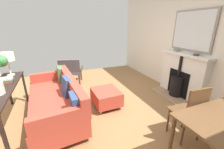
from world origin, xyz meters
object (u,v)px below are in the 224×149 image
at_px(mantel_bowl_near, 175,50).
at_px(table_lamp_near_end, 7,58).
at_px(fireplace, 181,78).
at_px(sofa, 57,100).
at_px(mantel_bowl_far, 196,55).
at_px(armchair_accent, 71,70).
at_px(ottoman, 106,96).
at_px(book_stack, 5,80).
at_px(dining_chair_near_fireplace, 191,110).
at_px(console_table, 3,92).

height_order(mantel_bowl_near, table_lamp_near_end, table_lamp_near_end).
bearing_deg(fireplace, sofa, -5.90).
bearing_deg(mantel_bowl_near, fireplace, 86.78).
relative_size(mantel_bowl_far, armchair_accent, 0.16).
bearing_deg(sofa, armchair_accent, -106.81).
bearing_deg(armchair_accent, mantel_bowl_far, 139.05).
distance_m(sofa, table_lamp_near_end, 1.30).
distance_m(fireplace, sofa, 2.93).
height_order(mantel_bowl_far, ottoman, mantel_bowl_far).
relative_size(book_stack, dining_chair_near_fireplace, 0.28).
height_order(sofa, ottoman, sofa).
xyz_separation_m(armchair_accent, console_table, (1.28, 1.56, 0.20)).
xyz_separation_m(mantel_bowl_near, mantel_bowl_far, (0.00, 0.60, -0.01)).
distance_m(fireplace, ottoman, 1.94).
height_order(fireplace, armchair_accent, fireplace).
xyz_separation_m(book_stack, dining_chair_near_fireplace, (-2.63, 1.71, -0.25)).
height_order(fireplace, mantel_bowl_far, mantel_bowl_far).
bearing_deg(console_table, book_stack, -90.35).
height_order(fireplace, mantel_bowl_near, mantel_bowl_near).
relative_size(mantel_bowl_near, book_stack, 0.51).
bearing_deg(mantel_bowl_far, armchair_accent, -40.95).
xyz_separation_m(console_table, table_lamp_near_end, (-0.00, -0.66, 0.46)).
xyz_separation_m(mantel_bowl_far, armchair_accent, (2.46, -2.13, -0.66)).
bearing_deg(mantel_bowl_far, sofa, -11.22).
bearing_deg(dining_chair_near_fireplace, mantel_bowl_far, -140.90).
bearing_deg(book_stack, dining_chair_near_fireplace, 146.94).
bearing_deg(book_stack, ottoman, 171.07).
height_order(sofa, table_lamp_near_end, table_lamp_near_end).
bearing_deg(ottoman, mantel_bowl_far, 164.69).
bearing_deg(armchair_accent, console_table, 50.57).
bearing_deg(fireplace, ottoman, -7.36).
relative_size(mantel_bowl_far, sofa, 0.06).
distance_m(fireplace, armchair_accent, 3.07).
relative_size(armchair_accent, table_lamp_near_end, 1.72).
distance_m(ottoman, table_lamp_near_end, 2.15).
xyz_separation_m(sofa, console_table, (0.81, 0.01, 0.32)).
bearing_deg(book_stack, mantel_bowl_far, 167.76).
bearing_deg(mantel_bowl_near, sofa, 0.31).
bearing_deg(mantel_bowl_far, ottoman, -15.31).
distance_m(mantel_bowl_near, console_table, 3.77).
bearing_deg(console_table, table_lamp_near_end, -90.00).
xyz_separation_m(mantel_bowl_far, ottoman, (1.92, -0.53, -0.88)).
distance_m(armchair_accent, dining_chair_near_fireplace, 3.32).
bearing_deg(book_stack, armchair_accent, -134.12).
xyz_separation_m(console_table, dining_chair_near_fireplace, (-2.63, 1.47, -0.12)).
relative_size(fireplace, mantel_bowl_far, 10.21).
distance_m(table_lamp_near_end, book_stack, 0.54).
bearing_deg(console_table, mantel_bowl_near, -179.64).
height_order(book_stack, dining_chair_near_fireplace, dining_chair_near_fireplace).
height_order(mantel_bowl_near, armchair_accent, mantel_bowl_near).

